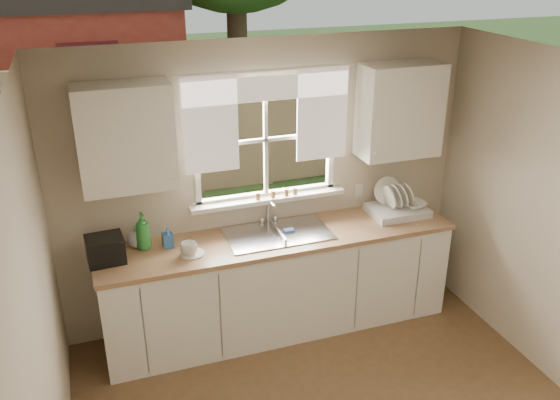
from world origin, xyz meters
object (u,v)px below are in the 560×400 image
object	(u,v)px
soap_bottle_a	(143,231)
black_appliance	(105,249)
cup	(189,249)
dish_rack	(397,207)

from	to	relation	value
soap_bottle_a	black_appliance	size ratio (longest dim) A/B	1.13
soap_bottle_a	cup	world-z (taller)	soap_bottle_a
soap_bottle_a	black_appliance	bearing A→B (deg)	-172.39
dish_rack	cup	xyz separation A→B (m)	(-1.93, -0.14, -0.01)
soap_bottle_a	black_appliance	distance (m)	0.33
dish_rack	black_appliance	size ratio (longest dim) A/B	1.82
black_appliance	cup	bearing A→B (deg)	-13.87
black_appliance	soap_bottle_a	bearing A→B (deg)	16.79
soap_bottle_a	cup	bearing A→B (deg)	-48.11
dish_rack	soap_bottle_a	xyz separation A→B (m)	(-2.25, 0.08, 0.09)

